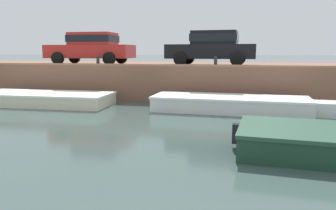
% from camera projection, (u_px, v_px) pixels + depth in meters
% --- Properties ---
extents(ground_plane, '(400.00, 400.00, 0.00)m').
position_uv_depth(ground_plane, '(198.00, 144.00, 7.82)').
color(ground_plane, '#384C47').
extents(far_quay_wall, '(60.00, 6.00, 1.57)m').
position_uv_depth(far_quay_wall, '(222.00, 80.00, 16.60)').
color(far_quay_wall, brown).
rests_on(far_quay_wall, ground).
extents(far_wall_coping, '(60.00, 0.24, 0.08)m').
position_uv_depth(far_wall_coping, '(219.00, 66.00, 13.70)').
color(far_wall_coping, '#9F6C52').
rests_on(far_wall_coping, far_quay_wall).
extents(boat_moored_west_cream, '(6.64, 2.23, 0.51)m').
position_uv_depth(boat_moored_west_cream, '(39.00, 99.00, 13.59)').
color(boat_moored_west_cream, silver).
rests_on(boat_moored_west_cream, ground).
extents(boat_moored_central_white, '(6.80, 2.06, 0.56)m').
position_uv_depth(boat_moored_central_white, '(237.00, 104.00, 12.02)').
color(boat_moored_central_white, white).
rests_on(boat_moored_central_white, ground).
extents(car_leftmost_red, '(4.28, 2.02, 1.54)m').
position_uv_depth(car_leftmost_red, '(91.00, 47.00, 16.26)').
color(car_leftmost_red, '#B2231E').
rests_on(car_leftmost_red, far_quay_wall).
extents(car_left_inner_black, '(4.07, 2.02, 1.54)m').
position_uv_depth(car_left_inner_black, '(212.00, 47.00, 14.95)').
color(car_left_inner_black, black).
rests_on(car_left_inner_black, far_quay_wall).
extents(mooring_bollard_west, '(0.15, 0.15, 0.45)m').
position_uv_depth(mooring_bollard_west, '(98.00, 60.00, 14.99)').
color(mooring_bollard_west, '#2D2B28').
rests_on(mooring_bollard_west, far_quay_wall).
extents(mooring_bollard_mid, '(0.15, 0.15, 0.45)m').
position_uv_depth(mooring_bollard_mid, '(216.00, 61.00, 13.82)').
color(mooring_bollard_mid, '#2D2B28').
rests_on(mooring_bollard_mid, far_quay_wall).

